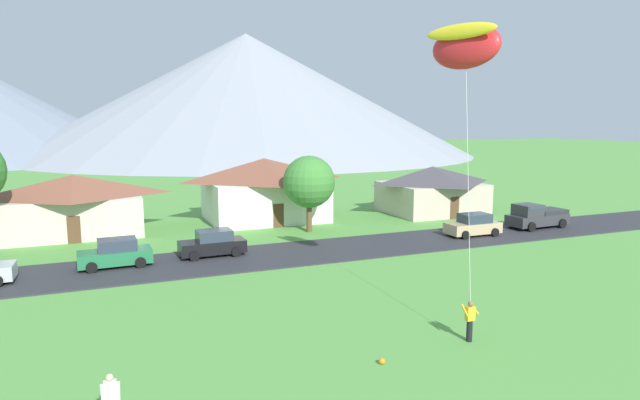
# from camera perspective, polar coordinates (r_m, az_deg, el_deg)

# --- Properties ---
(road_strip) EXTENTS (160.00, 6.34, 0.08)m
(road_strip) POSITION_cam_1_polar(r_m,az_deg,el_deg) (35.16, -6.33, -6.02)
(road_strip) COLOR #2D2D33
(road_strip) RESTS_ON ground
(mountain_far_west_ridge) EXTENTS (115.50, 115.50, 30.90)m
(mountain_far_west_ridge) POSITION_cam_1_polar(r_m,az_deg,el_deg) (143.14, -7.83, 11.06)
(mountain_far_west_ridge) COLOR #8E939E
(mountain_far_west_ridge) RESTS_ON ground
(house_leftmost) EXTENTS (10.44, 6.57, 4.70)m
(house_leftmost) POSITION_cam_1_polar(r_m,az_deg,el_deg) (45.26, -24.71, -0.40)
(house_leftmost) COLOR beige
(house_leftmost) RESTS_ON ground
(house_left_center) EXTENTS (9.28, 7.90, 4.47)m
(house_left_center) POSITION_cam_1_polar(r_m,az_deg,el_deg) (52.41, 11.83, 1.18)
(house_left_center) COLOR beige
(house_left_center) RESTS_ON ground
(house_right_center) EXTENTS (10.70, 8.61, 5.49)m
(house_right_center) POSITION_cam_1_polar(r_m,az_deg,el_deg) (47.90, -5.94, 1.28)
(house_right_center) COLOR silver
(house_right_center) RESTS_ON ground
(tree_near_left) EXTENTS (4.13, 4.13, 6.09)m
(tree_near_left) POSITION_cam_1_polar(r_m,az_deg,el_deg) (42.14, -1.17, 1.93)
(tree_near_left) COLOR brown
(tree_near_left) RESTS_ON ground
(parked_car_tan_mid_west) EXTENTS (4.22, 2.12, 1.68)m
(parked_car_tan_mid_west) POSITION_cam_1_polar(r_m,az_deg,el_deg) (42.60, 16.02, -2.60)
(parked_car_tan_mid_west) COLOR tan
(parked_car_tan_mid_west) RESTS_ON road_strip
(parked_car_green_mid_east) EXTENTS (4.27, 2.22, 1.68)m
(parked_car_green_mid_east) POSITION_cam_1_polar(r_m,az_deg,el_deg) (34.61, -20.95, -5.36)
(parked_car_green_mid_east) COLOR #237042
(parked_car_green_mid_east) RESTS_ON road_strip
(parked_car_black_east_end) EXTENTS (4.25, 2.18, 1.68)m
(parked_car_black_east_end) POSITION_cam_1_polar(r_m,az_deg,el_deg) (35.61, -11.36, -4.58)
(parked_car_black_east_end) COLOR black
(parked_car_black_east_end) RESTS_ON road_strip
(pickup_truck_charcoal_west_side) EXTENTS (5.28, 2.50, 1.99)m
(pickup_truck_charcoal_west_side) POSITION_cam_1_polar(r_m,az_deg,el_deg) (47.32, 22.05, -1.57)
(pickup_truck_charcoal_west_side) COLOR #333338
(pickup_truck_charcoal_west_side) RESTS_ON road_strip
(kite_flyer_with_kite) EXTENTS (2.94, 4.73, 12.98)m
(kite_flyer_with_kite) POSITION_cam_1_polar(r_m,az_deg,el_deg) (24.43, 15.22, 15.22)
(kite_flyer_with_kite) COLOR black
(kite_flyer_with_kite) RESTS_ON ground
(watcher_person) EXTENTS (0.56, 0.24, 1.68)m
(watcher_person) POSITION_cam_1_polar(r_m,az_deg,el_deg) (17.41, -21.39, -19.24)
(watcher_person) COLOR #70604C
(watcher_person) RESTS_ON ground
(soccer_ball) EXTENTS (0.24, 0.24, 0.24)m
(soccer_ball) POSITION_cam_1_polar(r_m,az_deg,el_deg) (20.49, 6.61, -16.68)
(soccer_ball) COLOR orange
(soccer_ball) RESTS_ON ground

